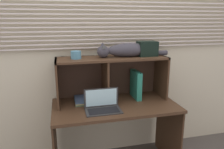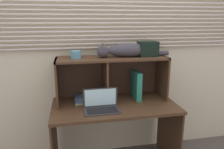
# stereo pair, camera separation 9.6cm
# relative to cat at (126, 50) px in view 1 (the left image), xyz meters

# --- Properties ---
(back_panel_with_blinds) EXTENTS (4.40, 0.08, 2.50)m
(back_panel_with_blinds) POSITION_rel_cat_xyz_m (-0.16, 0.22, -0.04)
(back_panel_with_blinds) COLOR beige
(back_panel_with_blinds) RESTS_ON ground
(desk) EXTENTS (1.29, 0.66, 0.76)m
(desk) POSITION_rel_cat_xyz_m (-0.16, -0.14, -0.71)
(desk) COLOR #432C1B
(desk) RESTS_ON ground
(hutch_shelf_unit) EXTENTS (1.18, 0.35, 0.48)m
(hutch_shelf_unit) POSITION_rel_cat_xyz_m (-0.17, 0.03, -0.22)
(hutch_shelf_unit) COLOR #432C1B
(hutch_shelf_unit) RESTS_ON desk
(cat) EXTENTS (0.79, 0.16, 0.16)m
(cat) POSITION_rel_cat_xyz_m (0.00, 0.00, 0.00)
(cat) COLOR #37353C
(cat) RESTS_ON hutch_shelf_unit
(laptop) EXTENTS (0.35, 0.21, 0.20)m
(laptop) POSITION_rel_cat_xyz_m (-0.31, -0.25, -0.50)
(laptop) COLOR #2C2C2C
(laptop) RESTS_ON desk
(binder_upright) EXTENTS (0.06, 0.25, 0.31)m
(binder_upright) POSITION_rel_cat_xyz_m (0.12, 0.00, -0.39)
(binder_upright) COLOR #247A64
(binder_upright) RESTS_ON desk
(book_stack) EXTENTS (0.16, 0.26, 0.04)m
(book_stack) POSITION_rel_cat_xyz_m (-0.48, 0.00, -0.53)
(book_stack) COLOR #485D42
(book_stack) RESTS_ON desk
(small_basket) EXTENTS (0.11, 0.11, 0.08)m
(small_basket) POSITION_rel_cat_xyz_m (-0.53, 0.00, -0.03)
(small_basket) COLOR teal
(small_basket) RESTS_ON hutch_shelf_unit
(storage_box) EXTENTS (0.20, 0.15, 0.16)m
(storage_box) POSITION_rel_cat_xyz_m (0.24, 0.00, 0.01)
(storage_box) COLOR black
(storage_box) RESTS_ON hutch_shelf_unit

